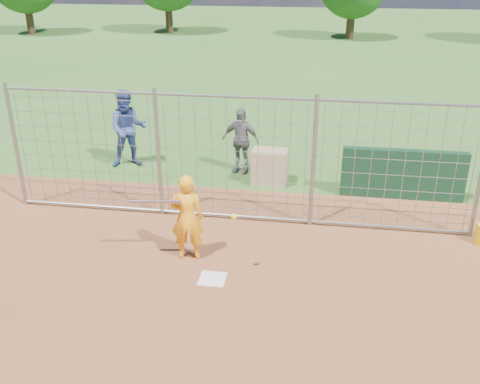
% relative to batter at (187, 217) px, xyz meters
% --- Properties ---
extents(ground, '(100.00, 100.00, 0.00)m').
position_rel_batter_xyz_m(ground, '(0.55, -0.43, -0.78)').
color(ground, '#2D591E').
rests_on(ground, ground).
extents(home_plate, '(0.43, 0.43, 0.02)m').
position_rel_batter_xyz_m(home_plate, '(0.55, -0.63, -0.77)').
color(home_plate, silver).
rests_on(home_plate, ground).
extents(dugout_wall, '(2.60, 0.20, 1.10)m').
position_rel_batter_xyz_m(dugout_wall, '(3.95, 3.17, -0.23)').
color(dugout_wall, '#11381E').
rests_on(dugout_wall, ground).
extents(batter, '(0.62, 0.46, 1.56)m').
position_rel_batter_xyz_m(batter, '(0.00, 0.00, 0.00)').
color(batter, '#FF9C16').
rests_on(batter, ground).
extents(bystander_a, '(1.13, 1.01, 1.92)m').
position_rel_batter_xyz_m(bystander_a, '(-2.52, 4.14, 0.18)').
color(bystander_a, navy).
rests_on(bystander_a, ground).
extents(bystander_b, '(1.00, 0.58, 1.59)m').
position_rel_batter_xyz_m(bystander_b, '(0.27, 4.17, 0.01)').
color(bystander_b, '#5C5D61').
rests_on(bystander_b, ground).
extents(equipment_bin, '(0.82, 0.58, 0.80)m').
position_rel_batter_xyz_m(equipment_bin, '(1.04, 3.56, -0.38)').
color(equipment_bin, tan).
rests_on(equipment_bin, ground).
extents(equipment_in_play, '(1.86, 0.40, 0.13)m').
position_rel_batter_xyz_m(equipment_in_play, '(-0.16, -0.25, 0.34)').
color(equipment_in_play, silver).
rests_on(equipment_in_play, ground).
extents(backstop_fence, '(9.08, 0.08, 2.60)m').
position_rel_batter_xyz_m(backstop_fence, '(0.55, 1.57, 0.48)').
color(backstop_fence, gray).
rests_on(backstop_fence, ground).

